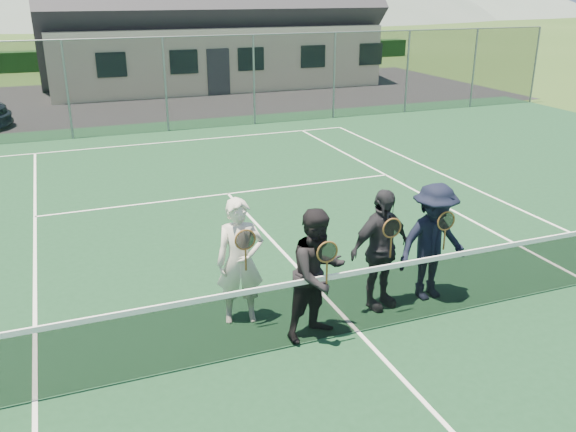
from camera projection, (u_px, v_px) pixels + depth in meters
name	position (u px, v px, depth m)	size (l,w,h in m)	color
ground	(139.00, 100.00, 25.78)	(220.00, 220.00, 0.00)	#2B4819
court_surface	(358.00, 332.00, 8.33)	(30.00, 30.00, 0.02)	#14381E
tarmac_carpark	(38.00, 106.00, 24.42)	(40.00, 12.00, 0.01)	black
hedge_row	(108.00, 58.00, 36.06)	(40.00, 1.20, 1.10)	black
court_markings	(358.00, 332.00, 8.32)	(11.03, 23.83, 0.01)	white
tennis_net	(359.00, 298.00, 8.14)	(11.68, 0.08, 1.10)	slate
perimeter_fence	(165.00, 85.00, 19.58)	(30.07, 0.07, 3.02)	slate
player_a	(240.00, 262.00, 8.32)	(0.73, 0.56, 1.80)	silver
player_b	(318.00, 274.00, 7.95)	(1.04, 0.91, 1.80)	black
player_c	(381.00, 249.00, 8.71)	(1.12, 0.65, 1.80)	#232328
player_d	(433.00, 242.00, 8.96)	(1.21, 0.75, 1.80)	black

